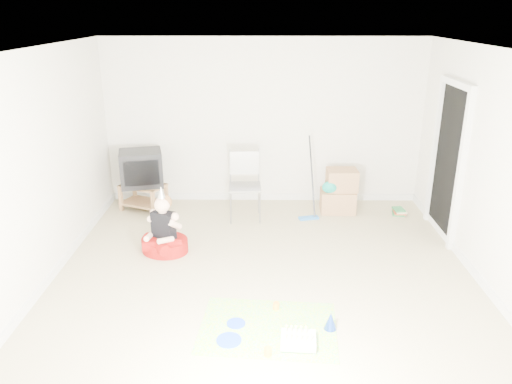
{
  "coord_description": "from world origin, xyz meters",
  "views": [
    {
      "loc": [
        -0.04,
        -5.25,
        2.98
      ],
      "look_at": [
        -0.1,
        0.4,
        0.9
      ],
      "focal_mm": 35.0,
      "sensor_mm": 36.0,
      "label": 1
    }
  ],
  "objects_px": {
    "folding_chair": "(245,187)",
    "birthday_cake": "(298,341)",
    "crt_tv": "(141,168)",
    "cardboard_boxes": "(339,192)",
    "seated_woman": "(164,237)",
    "tv_stand": "(143,195)"
  },
  "relations": [
    {
      "from": "folding_chair",
      "to": "birthday_cake",
      "type": "relative_size",
      "value": 2.99
    },
    {
      "from": "folding_chair",
      "to": "birthday_cake",
      "type": "height_order",
      "value": "folding_chair"
    },
    {
      "from": "crt_tv",
      "to": "cardboard_boxes",
      "type": "relative_size",
      "value": 0.93
    },
    {
      "from": "cardboard_boxes",
      "to": "birthday_cake",
      "type": "relative_size",
      "value": 1.94
    },
    {
      "from": "crt_tv",
      "to": "birthday_cake",
      "type": "xyz_separation_m",
      "value": [
        2.2,
        -3.36,
        -0.64
      ]
    },
    {
      "from": "crt_tv",
      "to": "cardboard_boxes",
      "type": "distance_m",
      "value": 3.07
    },
    {
      "from": "folding_chair",
      "to": "seated_woman",
      "type": "height_order",
      "value": "folding_chair"
    },
    {
      "from": "seated_woman",
      "to": "tv_stand",
      "type": "bearing_deg",
      "value": 112.38
    },
    {
      "from": "cardboard_boxes",
      "to": "seated_woman",
      "type": "xyz_separation_m",
      "value": [
        -2.46,
        -1.41,
        -0.13
      ]
    },
    {
      "from": "folding_chair",
      "to": "cardboard_boxes",
      "type": "relative_size",
      "value": 1.54
    },
    {
      "from": "tv_stand",
      "to": "birthday_cake",
      "type": "height_order",
      "value": "tv_stand"
    },
    {
      "from": "folding_chair",
      "to": "cardboard_boxes",
      "type": "height_order",
      "value": "folding_chair"
    },
    {
      "from": "tv_stand",
      "to": "cardboard_boxes",
      "type": "distance_m",
      "value": 3.05
    },
    {
      "from": "tv_stand",
      "to": "cardboard_boxes",
      "type": "relative_size",
      "value": 1.16
    },
    {
      "from": "seated_woman",
      "to": "birthday_cake",
      "type": "distance_m",
      "value": 2.52
    },
    {
      "from": "tv_stand",
      "to": "birthday_cake",
      "type": "bearing_deg",
      "value": -56.81
    },
    {
      "from": "crt_tv",
      "to": "folding_chair",
      "type": "xyz_separation_m",
      "value": [
        1.6,
        -0.33,
        -0.18
      ]
    },
    {
      "from": "folding_chair",
      "to": "cardboard_boxes",
      "type": "bearing_deg",
      "value": 12.22
    },
    {
      "from": "crt_tv",
      "to": "birthday_cake",
      "type": "height_order",
      "value": "crt_tv"
    },
    {
      "from": "tv_stand",
      "to": "seated_woman",
      "type": "height_order",
      "value": "seated_woman"
    },
    {
      "from": "folding_chair",
      "to": "birthday_cake",
      "type": "bearing_deg",
      "value": -78.87
    },
    {
      "from": "tv_stand",
      "to": "birthday_cake",
      "type": "distance_m",
      "value": 4.02
    }
  ]
}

